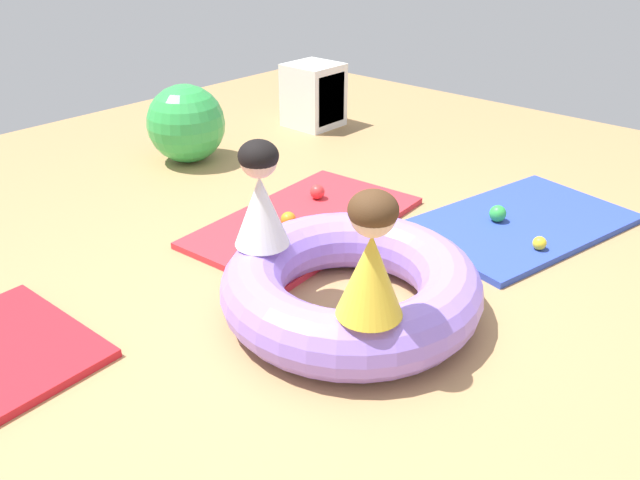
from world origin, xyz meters
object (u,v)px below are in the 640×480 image
play_ball_green (498,213)px  exercise_ball_large (186,124)px  storage_cube (316,96)px  inflatable_cushion (351,286)px  play_ball_yellow (540,243)px  play_ball_orange (288,219)px  child_in_yellow (371,257)px  play_ball_red (317,192)px  child_in_white (260,195)px

play_ball_green → exercise_ball_large: size_ratio=0.17×
storage_cube → inflatable_cushion: bearing=-134.7°
play_ball_yellow → storage_cube: (0.98, 2.61, 0.20)m
inflatable_cushion → play_ball_green: inflatable_cushion is taller
inflatable_cushion → play_ball_orange: size_ratio=13.38×
child_in_yellow → play_ball_red: child_in_yellow is taller
child_in_yellow → exercise_ball_large: bearing=96.9°
inflatable_cushion → storage_cube: storage_cube is taller
play_ball_orange → storage_cube: bearing=37.7°
child_in_yellow → exercise_ball_large: (1.11, 2.65, -0.27)m
inflatable_cushion → play_ball_green: (1.35, -0.08, -0.06)m
child_in_white → storage_cube: child_in_white is taller
play_ball_orange → exercise_ball_large: (0.38, 1.47, 0.21)m
exercise_ball_large → play_ball_orange: bearing=-104.5°
storage_cube → child_in_white: bearing=-143.1°
child_in_white → child_in_yellow: 0.78m
storage_cube → play_ball_red: bearing=-137.5°
child_in_yellow → play_ball_orange: 1.47m
play_ball_red → storage_cube: size_ratio=0.18×
play_ball_orange → play_ball_green: size_ratio=0.90×
play_ball_green → play_ball_yellow: 0.40m
child_in_yellow → exercise_ball_large: child_in_yellow is taller
play_ball_green → play_ball_yellow: size_ratio=1.33×
play_ball_red → play_ball_green: (0.49, -1.07, 0.00)m
child_in_white → play_ball_green: size_ratio=5.05×
inflatable_cushion → play_ball_red: inflatable_cushion is taller
play_ball_red → play_ball_yellow: bearing=-77.7°
inflatable_cushion → play_ball_green: size_ratio=12.01×
play_ball_orange → play_ball_yellow: size_ratio=1.19×
child_in_yellow → play_ball_red: bearing=78.5°
exercise_ball_large → play_ball_yellow: bearing=-82.5°
storage_cube → exercise_ball_large: bearing=174.2°
play_ball_green → play_ball_yellow: (-0.18, -0.36, -0.01)m
play_ball_green → play_ball_yellow: play_ball_green is taller
play_ball_orange → exercise_ball_large: size_ratio=0.16×
inflatable_cushion → play_ball_yellow: (1.17, -0.44, -0.07)m
child_in_white → exercise_ball_large: size_ratio=0.88×
play_ball_green → play_ball_yellow: bearing=-116.5°
play_ball_green → play_ball_red: bearing=114.6°
storage_cube → play_ball_green: bearing=-109.7°
play_ball_orange → play_ball_green: (0.92, -0.92, 0.01)m
inflatable_cushion → exercise_ball_large: size_ratio=2.10×
child_in_yellow → play_ball_red: size_ratio=5.49×
play_ball_yellow → play_ball_red: bearing=102.3°
child_in_yellow → play_ball_yellow: child_in_yellow is taller
play_ball_orange → storage_cube: 2.19m
play_ball_yellow → child_in_white: bearing=147.1°
child_in_white → play_ball_yellow: (1.34, -0.87, -0.48)m
play_ball_red → storage_cube: 1.77m
play_ball_red → play_ball_orange: play_ball_red is taller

